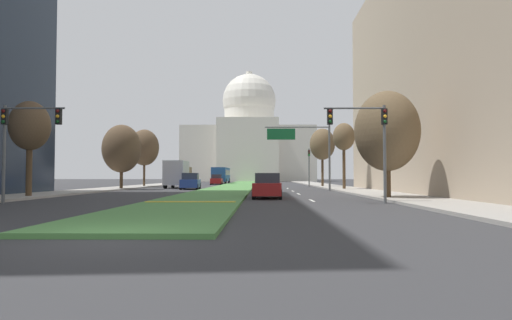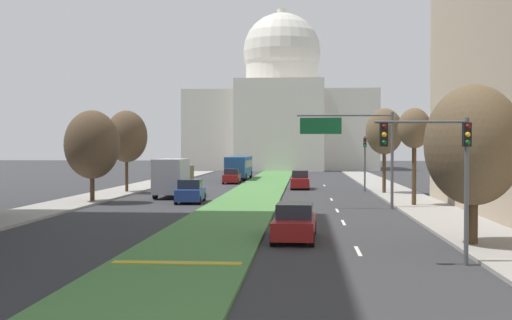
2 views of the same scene
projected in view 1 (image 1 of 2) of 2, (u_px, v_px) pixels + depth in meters
ground_plane at (238, 186)px, 66.76m from camera, size 260.00×260.00×0.00m
grass_median at (236, 186)px, 61.10m from camera, size 5.02×101.93×0.14m
median_curb_nose at (191, 202)px, 22.31m from camera, size 4.52×0.50×0.04m
lane_dashes_right at (291, 190)px, 45.17m from camera, size 0.16×46.10×0.01m
sidewalk_left at (133, 187)px, 55.62m from camera, size 4.00×101.93×0.15m
sidewalk_right at (334, 187)px, 55.28m from camera, size 4.00×101.93×0.15m
capitol_building at (249, 141)px, 122.97m from camera, size 35.16×25.49×30.66m
traffic_light_near_left at (20, 132)px, 23.48m from camera, size 3.34×0.35×5.20m
traffic_light_near_right at (369, 132)px, 23.46m from camera, size 3.34×0.35×5.20m
traffic_light_far_right at (309, 162)px, 61.11m from camera, size 0.28×0.35×5.20m
overhead_guide_sign at (305, 143)px, 43.96m from camera, size 6.49×0.20×6.50m
street_tree_left_near at (30, 127)px, 29.36m from camera, size 2.61×2.61×6.41m
street_tree_right_near at (387, 131)px, 27.60m from camera, size 4.00×4.00×6.75m
street_tree_left_mid at (122, 149)px, 47.10m from camera, size 4.07×4.07×6.90m
street_tree_right_mid at (344, 138)px, 45.51m from camera, size 2.24×2.24×6.88m
street_tree_left_far at (144, 148)px, 57.47m from camera, size 3.75×3.75×7.48m
street_tree_right_far at (322, 144)px, 57.41m from camera, size 3.25×3.25×7.59m
sedan_lead_stopped at (268, 186)px, 29.17m from camera, size 2.02×4.72×1.64m
sedan_midblock at (191, 182)px, 47.77m from camera, size 2.16×4.56×1.76m
sedan_distant at (265, 180)px, 63.96m from camera, size 1.87×4.69×1.84m
sedan_far_horizon at (217, 180)px, 73.04m from camera, size 1.90×4.57×1.71m
box_truck_delivery at (178, 174)px, 52.69m from camera, size 2.40×6.40×3.20m
city_bus at (221, 174)px, 81.69m from camera, size 2.62×11.00×2.95m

